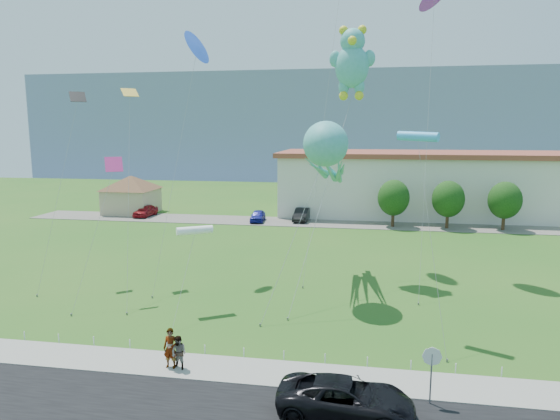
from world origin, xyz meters
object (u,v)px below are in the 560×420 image
object	(u,v)px
warehouse	(517,185)
teddy_bear_kite	(352,61)
parked_car_red	(145,211)
octopus_kite	(327,155)
pedestrian_left	(171,348)
pedestrian_right	(179,353)
stop_sign	(432,362)
pavilion	(131,191)
suv	(346,399)
parked_car_black	(302,215)
parked_car_blue	(258,216)

from	to	relation	value
warehouse	teddy_bear_kite	bearing A→B (deg)	-125.02
parked_car_red	octopus_kite	size ratio (longest dim) A/B	0.34
warehouse	pedestrian_left	xyz separation A→B (m)	(-28.06, -47.09, -3.07)
warehouse	pedestrian_right	world-z (taller)	warehouse
stop_sign	pedestrian_left	distance (m)	11.64
pavilion	octopus_kite	distance (m)	40.45
suv	parked_car_black	bearing A→B (deg)	11.77
pavilion	pedestrian_right	xyz separation A→B (m)	(22.37, -41.17, -2.13)
pedestrian_right	parked_car_black	distance (m)	39.05
parked_car_blue	parked_car_black	xyz separation A→B (m)	(5.23, 1.38, 0.09)
warehouse	teddy_bear_kite	world-z (taller)	teddy_bear_kite
pedestrian_left	octopus_kite	xyz separation A→B (m)	(6.19, 12.75, 8.38)
suv	pedestrian_left	size ratio (longest dim) A/B	2.80
teddy_bear_kite	pedestrian_right	bearing A→B (deg)	-111.71
warehouse	stop_sign	size ratio (longest dim) A/B	24.40
parked_car_red	pedestrian_right	bearing A→B (deg)	-59.58
suv	parked_car_black	distance (m)	42.15
parked_car_black	octopus_kite	world-z (taller)	octopus_kite
warehouse	suv	xyz separation A→B (m)	(-19.87, -49.71, -3.33)
stop_sign	parked_car_black	distance (m)	41.38
pavilion	parked_car_red	size ratio (longest dim) A/B	2.13
stop_sign	warehouse	bearing A→B (deg)	71.10
octopus_kite	teddy_bear_kite	distance (m)	8.51
suv	parked_car_black	xyz separation A→B (m)	(-6.90, 41.58, 0.03)
parked_car_red	parked_car_blue	bearing A→B (deg)	-0.39
warehouse	pedestrian_right	bearing A→B (deg)	-120.36
stop_sign	parked_car_red	size ratio (longest dim) A/B	0.58
parked_car_red	suv	bearing A→B (deg)	-52.83
pedestrian_left	parked_car_black	distance (m)	38.98
pedestrian_right	teddy_bear_kite	size ratio (longest dim) A/B	0.09
parked_car_blue	teddy_bear_kite	world-z (taller)	teddy_bear_kite
pavilion	parked_car_black	bearing A→B (deg)	-5.23
parked_car_red	octopus_kite	distance (m)	37.14
suv	parked_car_blue	distance (m)	41.99
suv	octopus_kite	distance (m)	17.73
octopus_kite	stop_sign	bearing A→B (deg)	-68.84
warehouse	pedestrian_right	xyz separation A→B (m)	(-27.63, -47.17, -3.23)
pedestrian_left	octopus_kite	bearing A→B (deg)	65.83
pavilion	parked_car_blue	xyz separation A→B (m)	(18.01, -3.51, -2.29)
parked_car_blue	teddy_bear_kite	distance (m)	27.54
warehouse	pedestrian_left	size ratio (longest dim) A/B	32.09
parked_car_red	teddy_bear_kite	size ratio (longest dim) A/B	0.23
warehouse	octopus_kite	distance (m)	41.06
pavilion	stop_sign	distance (m)	53.90
pavilion	pedestrian_left	bearing A→B (deg)	-61.90
pavilion	pedestrian_left	xyz separation A→B (m)	(21.94, -41.09, -1.97)
suv	parked_car_red	xyz separation A→B (m)	(-27.12, 41.32, -0.00)
pedestrian_left	parked_car_blue	distance (m)	37.79
warehouse	suv	size ratio (longest dim) A/B	11.47
warehouse	stop_sign	xyz separation A→B (m)	(-16.50, -48.21, -2.26)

